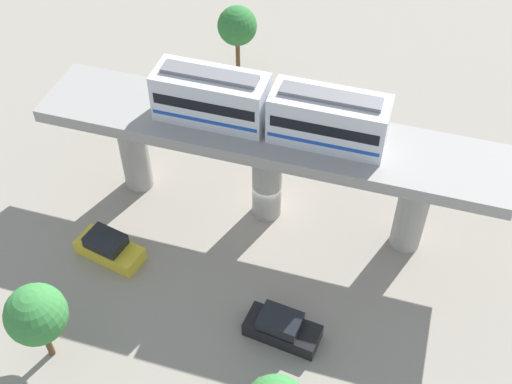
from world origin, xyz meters
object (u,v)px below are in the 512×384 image
Objects in this scene: train at (269,108)px; parked_car_black at (282,328)px; parked_car_yellow at (109,248)px; tree_near_viaduct at (36,315)px; tree_far_corner at (237,26)px.

train is 3.09× the size of parked_car_black.
parked_car_yellow is 7.80m from tree_near_viaduct.
parked_car_black is 26.01m from tree_far_corner.
tree_near_viaduct is at bearing -168.90° from parked_car_yellow.
train is 3.03× the size of parked_car_yellow.
tree_near_viaduct is (-4.76, 11.80, 3.03)m from parked_car_black.
train is 12.40m from parked_car_black.
train is 16.72m from tree_near_viaduct.
tree_far_corner reaches higher than tree_near_viaduct.
parked_car_yellow is at bearing 85.11° from parked_car_black.
train is at bearing -155.39° from tree_far_corner.
parked_car_black is at bearing -158.84° from train.
parked_car_yellow is (2.43, 11.72, 0.00)m from parked_car_black.
train is 2.41× the size of tree_far_corner.
train is 13.20m from parked_car_yellow.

